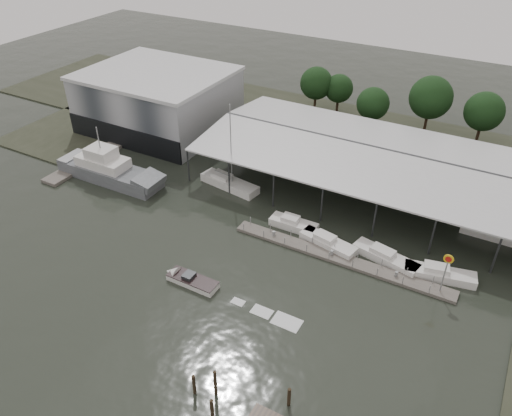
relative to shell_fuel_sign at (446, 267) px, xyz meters
The scene contains 17 objects.
ground 29.06m from the shell_fuel_sign, 159.69° to the right, with size 200.00×200.00×0.00m, color #242A22.
land_strip_far 42.05m from the shell_fuel_sign, 130.15° to the left, with size 140.00×30.00×0.30m.
land_strip_west 70.03m from the shell_fuel_sign, 163.37° to the left, with size 20.00×40.00×0.30m.
storage_warehouse 58.52m from the shell_fuel_sign, 160.06° to the left, with size 24.50×20.50×10.50m.
covered_boat_shed 20.71m from the shell_fuel_sign, 119.05° to the left, with size 58.24×24.00×6.96m.
trawler_dock 57.26m from the shell_fuel_sign, behind, with size 3.00×18.00×0.50m.
floating_dock 12.57m from the shell_fuel_sign, behind, with size 28.00×2.00×1.40m.
shell_fuel_sign is the anchor object (origin of this frame).
grey_trawler 49.76m from the shell_fuel_sign, behind, with size 17.89×4.95×8.84m.
white_sailboat 33.88m from the shell_fuel_sign, 166.33° to the left, with size 9.78×3.97×13.53m.
speedboat_underway 28.68m from the shell_fuel_sign, 154.55° to the right, with size 17.79×2.50×2.00m.
moored_cruiser_0 20.36m from the shell_fuel_sign, behind, with size 6.43×2.26×1.70m.
moored_cruiser_1 14.76m from the shell_fuel_sign, behind, with size 7.78×3.65×1.70m.
moored_cruiser_2 8.21m from the shell_fuel_sign, 160.10° to the left, with size 8.56×3.99×1.70m.
moored_cruiser_3 4.30m from the shell_fuel_sign, 104.25° to the left, with size 8.34×3.83×1.70m.
mooring_pilings 28.96m from the shell_fuel_sign, 118.31° to the right, with size 8.31×8.75×3.70m.
horizon_tree_line 39.12m from the shell_fuel_sign, 97.13° to the left, with size 65.32×10.48×11.03m.
Camera 1 is at (29.08, -35.98, 39.35)m, focal length 35.00 mm.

